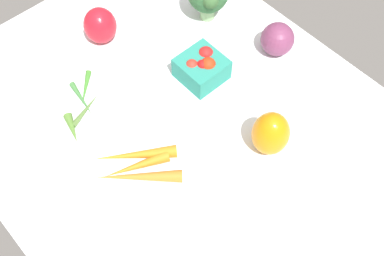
% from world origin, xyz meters
% --- Properties ---
extents(tablecloth, '(1.04, 0.76, 0.02)m').
position_xyz_m(tablecloth, '(0.00, 0.00, 0.01)').
color(tablecloth, white).
rests_on(tablecloth, ground).
extents(bell_pepper_red, '(0.10, 0.10, 0.08)m').
position_xyz_m(bell_pepper_red, '(-0.33, 0.02, 0.06)').
color(bell_pepper_red, red).
rests_on(bell_pepper_red, tablecloth).
extents(okra_pile, '(0.14, 0.13, 0.02)m').
position_xyz_m(okra_pile, '(-0.19, -0.14, 0.03)').
color(okra_pile, '#458441').
rests_on(okra_pile, tablecloth).
extents(bell_pepper_orange, '(0.09, 0.09, 0.10)m').
position_xyz_m(bell_pepper_orange, '(0.12, 0.09, 0.07)').
color(bell_pepper_orange, orange).
rests_on(bell_pepper_orange, tablecloth).
extents(carrot_bunch, '(0.16, 0.17, 0.03)m').
position_xyz_m(carrot_bunch, '(-0.01, -0.13, 0.03)').
color(carrot_bunch, orange).
rests_on(carrot_bunch, tablecloth).
extents(berry_basket, '(0.09, 0.09, 0.06)m').
position_xyz_m(berry_basket, '(-0.09, 0.11, 0.05)').
color(berry_basket, teal).
rests_on(berry_basket, tablecloth).
extents(red_onion_center, '(0.07, 0.07, 0.07)m').
position_xyz_m(red_onion_center, '(-0.04, 0.28, 0.06)').
color(red_onion_center, '#78365A').
rests_on(red_onion_center, tablecloth).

